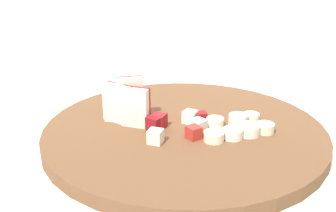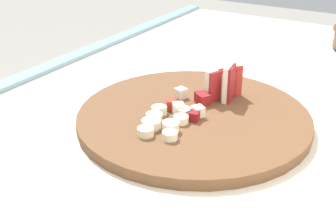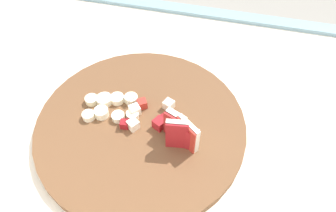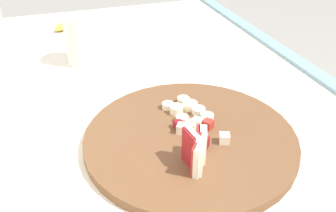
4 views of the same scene
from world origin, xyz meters
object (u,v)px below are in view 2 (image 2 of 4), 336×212
at_px(apple_wedge_fan, 226,84).
at_px(apple_dice_pile, 188,104).
at_px(banana_slice_rows, 163,122).
at_px(cutting_board, 191,117).

distance_m(apple_wedge_fan, apple_dice_pile, 0.08).
bearing_deg(banana_slice_rows, cutting_board, 167.32).
xyz_separation_m(apple_dice_pile, banana_slice_rows, (0.07, -0.00, -0.00)).
relative_size(cutting_board, apple_wedge_fan, 5.72).
distance_m(cutting_board, banana_slice_rows, 0.07).
bearing_deg(apple_dice_pile, banana_slice_rows, -2.43).
xyz_separation_m(apple_wedge_fan, apple_dice_pile, (0.07, -0.04, -0.02)).
distance_m(apple_wedge_fan, banana_slice_rows, 0.15).
distance_m(apple_dice_pile, banana_slice_rows, 0.07).
height_order(cutting_board, apple_dice_pile, apple_dice_pile).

